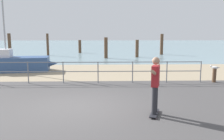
% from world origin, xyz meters
% --- Properties ---
extents(ground_plane, '(24.00, 10.00, 0.04)m').
position_xyz_m(ground_plane, '(0.00, -1.00, 0.00)').
color(ground_plane, '#474444').
rests_on(ground_plane, ground).
extents(beach_strip, '(24.00, 6.00, 0.04)m').
position_xyz_m(beach_strip, '(0.00, 7.00, 0.00)').
color(beach_strip, tan).
rests_on(beach_strip, ground).
extents(sea_surface, '(72.00, 50.00, 0.04)m').
position_xyz_m(sea_surface, '(0.00, 35.00, 0.00)').
color(sea_surface, '#75939E').
rests_on(sea_surface, ground).
extents(railing_fence, '(11.60, 0.05, 1.05)m').
position_xyz_m(railing_fence, '(-0.28, 3.60, 0.70)').
color(railing_fence, slate).
rests_on(railing_fence, ground).
extents(sailboat, '(5.05, 1.96, 4.64)m').
position_xyz_m(sailboat, '(-4.70, 7.11, 0.52)').
color(sailboat, '#335184').
rests_on(sailboat, ground).
extents(skateboard, '(0.45, 0.82, 0.08)m').
position_xyz_m(skateboard, '(2.34, -0.89, 0.07)').
color(skateboard, black).
rests_on(skateboard, ground).
extents(skateboarder, '(0.56, 1.40, 1.65)m').
position_xyz_m(skateboarder, '(2.34, -0.89, 1.02)').
color(skateboarder, '#26262B').
rests_on(skateboarder, skateboard).
extents(bollard_short, '(0.18, 0.18, 0.67)m').
position_xyz_m(bollard_short, '(6.17, 3.60, 0.33)').
color(bollard_short, '#513826').
rests_on(bollard_short, ground).
extents(seagull, '(0.42, 0.33, 0.18)m').
position_xyz_m(seagull, '(6.16, 3.61, 0.75)').
color(seagull, white).
rests_on(seagull, bollard_short).
extents(groyne_post_0, '(0.29, 0.29, 2.30)m').
position_xyz_m(groyne_post_0, '(-8.00, 14.86, 1.15)').
color(groyne_post_0, '#513826').
rests_on(groyne_post_0, ground).
extents(groyne_post_1, '(0.25, 0.25, 2.26)m').
position_xyz_m(groyne_post_1, '(-5.01, 17.09, 1.13)').
color(groyne_post_1, '#513826').
rests_on(groyne_post_1, ground).
extents(groyne_post_2, '(0.33, 0.33, 1.50)m').
position_xyz_m(groyne_post_2, '(-2.03, 19.95, 0.75)').
color(groyne_post_2, '#513826').
rests_on(groyne_post_2, ground).
extents(groyne_post_3, '(0.33, 0.33, 1.93)m').
position_xyz_m(groyne_post_3, '(0.96, 14.31, 0.97)').
color(groyne_post_3, '#513826').
rests_on(groyne_post_3, ground).
extents(groyne_post_4, '(0.31, 0.31, 1.68)m').
position_xyz_m(groyne_post_4, '(3.95, 15.13, 0.84)').
color(groyne_post_4, '#513826').
rests_on(groyne_post_4, ground).
extents(groyne_post_5, '(0.34, 0.34, 2.22)m').
position_xyz_m(groyne_post_5, '(6.93, 17.75, 1.11)').
color(groyne_post_5, '#513826').
rests_on(groyne_post_5, ground).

